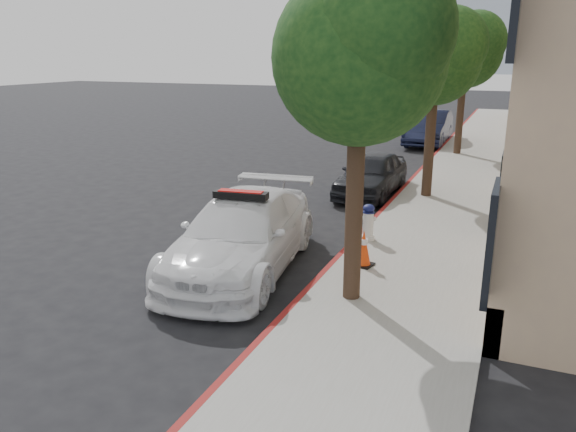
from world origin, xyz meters
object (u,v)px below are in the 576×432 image
Objects in this scene: parked_car_far at (429,128)px; fire_hydrant at (368,222)px; police_car at (242,234)px; parked_car_mid at (372,174)px; traffic_cone at (364,248)px.

fire_hydrant is (1.15, -15.74, -0.25)m from parked_car_far.
police_car reaches higher than fire_hydrant.
police_car is 7.24m from parked_car_mid.
fire_hydrant is (2.00, 2.45, -0.21)m from police_car.
parked_car_mid is 0.81× the size of parked_car_far.
traffic_cone is (1.49, -6.37, -0.16)m from parked_car_mid.
parked_car_far reaches higher than fire_hydrant.
police_car is 6.52× the size of fire_hydrant.
fire_hydrant is 1.67m from traffic_cone.
police_car reaches higher than parked_car_mid.
parked_car_mid is at bearing -90.43° from parked_car_far.
police_car is 7.38× the size of traffic_cone.
parked_car_far is 6.62× the size of traffic_cone.
parked_car_mid is at bearing 95.14° from fire_hydrant.
police_car is 1.11× the size of parked_car_far.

